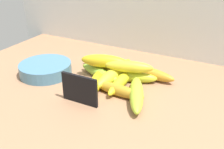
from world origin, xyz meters
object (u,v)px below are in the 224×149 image
(banana_5, at_px, (100,73))
(banana_0, at_px, (149,73))
(chalkboard_sign, at_px, (80,90))
(banana_11, at_px, (104,61))
(banana_2, at_px, (133,77))
(banana_7, at_px, (119,90))
(banana_10, at_px, (129,67))
(banana_6, at_px, (102,65))
(fruit_bowl, at_px, (46,69))
(banana_8, at_px, (123,80))
(banana_4, at_px, (122,69))
(banana_1, at_px, (136,94))
(banana_9, at_px, (95,83))
(banana_3, at_px, (113,75))

(banana_5, bearing_deg, banana_0, 26.98)
(chalkboard_sign, xyz_separation_m, banana_11, (-0.02, 0.17, 0.02))
(banana_2, relative_size, banana_7, 0.95)
(banana_0, distance_m, banana_10, 0.08)
(banana_0, height_order, banana_6, banana_6)
(fruit_bowl, height_order, banana_10, banana_10)
(banana_2, bearing_deg, chalkboard_sign, -113.87)
(banana_5, relative_size, banana_10, 1.16)
(chalkboard_sign, distance_m, banana_10, 0.19)
(banana_8, bearing_deg, banana_4, 117.08)
(banana_10, bearing_deg, banana_7, -83.86)
(banana_7, relative_size, banana_8, 0.79)
(chalkboard_sign, relative_size, banana_10, 0.72)
(banana_1, bearing_deg, banana_10, 125.77)
(fruit_bowl, relative_size, banana_5, 0.98)
(banana_7, distance_m, banana_8, 0.07)
(banana_2, relative_size, banana_5, 0.87)
(banana_1, distance_m, banana_7, 0.05)
(banana_7, bearing_deg, banana_2, 88.59)
(chalkboard_sign, bearing_deg, banana_5, 99.53)
(banana_9, bearing_deg, banana_4, 77.01)
(banana_4, bearing_deg, banana_7, -68.20)
(banana_9, bearing_deg, banana_10, 49.61)
(banana_10, bearing_deg, banana_11, -178.09)
(banana_6, height_order, banana_7, banana_6)
(banana_1, relative_size, banana_9, 1.14)
(banana_5, xyz_separation_m, banana_7, (0.10, -0.07, -0.00))
(chalkboard_sign, height_order, banana_7, chalkboard_sign)
(chalkboard_sign, xyz_separation_m, banana_4, (0.03, 0.22, -0.02))
(banana_2, height_order, banana_4, banana_4)
(banana_6, relative_size, banana_9, 1.04)
(chalkboard_sign, bearing_deg, banana_8, 68.27)
(banana_9, bearing_deg, banana_1, -2.03)
(chalkboard_sign, distance_m, banana_7, 0.12)
(fruit_bowl, relative_size, banana_2, 1.13)
(banana_1, distance_m, banana_9, 0.14)
(banana_6, bearing_deg, banana_5, -66.88)
(banana_5, height_order, banana_8, same)
(banana_4, relative_size, banana_5, 0.92)
(banana_7, distance_m, banana_11, 0.14)
(fruit_bowl, bearing_deg, chalkboard_sign, -25.44)
(banana_1, relative_size, banana_2, 1.26)
(banana_4, height_order, banana_8, banana_4)
(banana_3, xyz_separation_m, banana_8, (0.04, -0.01, -0.00))
(fruit_bowl, bearing_deg, banana_10, 15.71)
(banana_4, bearing_deg, banana_10, -44.14)
(banana_6, xyz_separation_m, banana_9, (0.04, -0.11, -0.00))
(chalkboard_sign, height_order, banana_10, chalkboard_sign)
(chalkboard_sign, relative_size, banana_2, 0.71)
(banana_1, bearing_deg, chalkboard_sign, -147.71)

